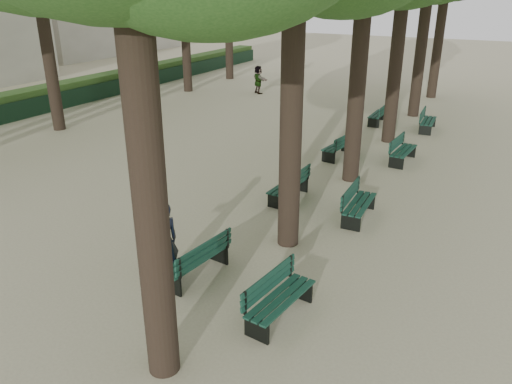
% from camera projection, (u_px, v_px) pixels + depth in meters
% --- Properties ---
extents(ground, '(120.00, 120.00, 0.00)m').
position_uv_depth(ground, '(166.00, 286.00, 10.66)').
color(ground, tan).
rests_on(ground, ground).
extents(bench_left_0, '(0.79, 1.86, 0.92)m').
position_uv_depth(bench_left_0, '(196.00, 266.00, 10.92)').
color(bench_left_0, black).
rests_on(bench_left_0, ground).
extents(bench_left_1, '(0.67, 1.83, 0.92)m').
position_uv_depth(bench_left_1, '(288.00, 191.00, 14.92)').
color(bench_left_1, black).
rests_on(bench_left_1, ground).
extents(bench_left_2, '(0.81, 1.86, 0.92)m').
position_uv_depth(bench_left_2, '(338.00, 150.00, 18.62)').
color(bench_left_2, black).
rests_on(bench_left_2, ground).
extents(bench_left_3, '(0.57, 1.80, 0.92)m').
position_uv_depth(bench_left_3, '(378.00, 118.00, 23.19)').
color(bench_left_3, black).
rests_on(bench_left_3, ground).
extents(bench_right_0, '(0.80, 1.86, 0.92)m').
position_uv_depth(bench_right_0, '(280.00, 306.00, 9.54)').
color(bench_right_0, black).
rests_on(bench_right_0, ground).
extents(bench_right_1, '(0.64, 1.82, 0.92)m').
position_uv_depth(bench_right_1, '(359.00, 209.00, 13.67)').
color(bench_right_1, black).
rests_on(bench_right_1, ground).
extents(bench_right_2, '(0.68, 1.83, 0.92)m').
position_uv_depth(bench_right_2, '(403.00, 155.00, 18.06)').
color(bench_right_2, black).
rests_on(bench_right_2, ground).
extents(bench_right_3, '(0.67, 1.83, 0.92)m').
position_uv_depth(bench_right_3, '(428.00, 125.00, 22.05)').
color(bench_right_3, black).
rests_on(bench_right_3, ground).
extents(man_with_map, '(0.74, 0.80, 1.80)m').
position_uv_depth(man_with_map, '(164.00, 242.00, 10.59)').
color(man_with_map, black).
rests_on(man_with_map, ground).
extents(pedestrian_a, '(0.85, 0.82, 1.73)m').
position_uv_depth(pedestrian_a, '(296.00, 62.00, 36.19)').
color(pedestrian_a, '#262628').
rests_on(pedestrian_a, ground).
extents(pedestrian_e, '(1.40, 1.17, 1.63)m').
position_uv_depth(pedestrian_e, '(258.00, 80.00, 29.57)').
color(pedestrian_e, '#262628').
rests_on(pedestrian_e, ground).
extents(fence, '(0.08, 42.00, 0.90)m').
position_uv_depth(fence, '(63.00, 100.00, 25.95)').
color(fence, black).
rests_on(fence, ground).
extents(hedge, '(1.20, 42.00, 1.20)m').
position_uv_depth(hedge, '(53.00, 96.00, 26.19)').
color(hedge, '#274919').
rests_on(hedge, ground).
extents(building_far, '(12.00, 16.00, 7.00)m').
position_uv_depth(building_far, '(79.00, 14.00, 48.07)').
color(building_far, '#B7B2A3').
rests_on(building_far, ground).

